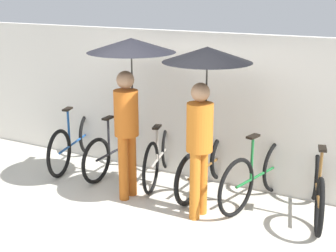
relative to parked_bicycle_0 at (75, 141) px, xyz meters
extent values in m
plane|color=beige|center=(1.90, -1.64, -0.38)|extent=(30.00, 30.00, 0.00)
cube|color=silver|center=(1.90, 0.44, 0.70)|extent=(11.79, 0.12, 2.16)
torus|color=black|center=(-0.13, 0.52, -0.02)|extent=(0.23, 0.72, 0.73)
torus|color=black|center=(0.13, -0.54, -0.02)|extent=(0.23, 0.72, 0.73)
cylinder|color=#19478C|center=(0.00, -0.01, -0.02)|extent=(0.30, 1.07, 0.04)
cylinder|color=#19478C|center=(0.05, -0.19, 0.28)|extent=(0.04, 0.04, 0.58)
cube|color=black|center=(0.05, -0.19, 0.58)|extent=(0.14, 0.22, 0.03)
cylinder|color=#19478C|center=(-0.13, 0.52, 0.31)|extent=(0.04, 0.04, 0.65)
cylinder|color=#19478C|center=(-0.13, 0.52, 0.64)|extent=(0.43, 0.13, 0.03)
torus|color=black|center=(0.75, 0.54, -0.04)|extent=(0.06, 0.68, 0.68)
torus|color=black|center=(0.77, -0.47, -0.04)|extent=(0.06, 0.68, 0.68)
cylinder|color=black|center=(0.76, 0.04, -0.04)|extent=(0.05, 1.00, 0.04)
cylinder|color=black|center=(0.76, -0.14, 0.23)|extent=(0.04, 0.04, 0.55)
cube|color=black|center=(0.76, -0.14, 0.52)|extent=(0.09, 0.20, 0.03)
cylinder|color=black|center=(0.75, 0.54, 0.33)|extent=(0.04, 0.04, 0.75)
cylinder|color=black|center=(0.75, 0.54, 0.70)|extent=(0.44, 0.03, 0.03)
torus|color=black|center=(1.40, 0.56, -0.02)|extent=(0.22, 0.72, 0.73)
torus|color=black|center=(1.64, -0.40, -0.02)|extent=(0.22, 0.72, 0.73)
cylinder|color=#A59E93|center=(1.52, 0.08, -0.02)|extent=(0.28, 0.97, 0.04)
cylinder|color=#A59E93|center=(1.56, -0.08, 0.22)|extent=(0.04, 0.04, 0.48)
cube|color=black|center=(1.56, -0.08, 0.48)|extent=(0.14, 0.22, 0.03)
cylinder|color=#A59E93|center=(1.40, 0.56, 0.34)|extent=(0.04, 0.04, 0.71)
cylinder|color=#A59E93|center=(1.40, 0.56, 0.70)|extent=(0.43, 0.14, 0.03)
torus|color=black|center=(2.30, 0.54, -0.03)|extent=(0.10, 0.71, 0.70)
torus|color=black|center=(2.25, -0.48, -0.03)|extent=(0.10, 0.71, 0.70)
cylinder|color=brown|center=(2.27, 0.03, -0.03)|extent=(0.09, 1.02, 0.04)
cylinder|color=brown|center=(2.27, -0.15, 0.27)|extent=(0.04, 0.04, 0.60)
cube|color=black|center=(2.27, -0.15, 0.58)|extent=(0.10, 0.20, 0.03)
cylinder|color=brown|center=(2.30, 0.54, 0.31)|extent=(0.04, 0.04, 0.68)
cylinder|color=brown|center=(2.30, 0.54, 0.65)|extent=(0.44, 0.05, 0.03)
torus|color=black|center=(3.15, 0.50, 0.00)|extent=(0.23, 0.75, 0.75)
torus|color=black|center=(2.91, -0.49, 0.00)|extent=(0.23, 0.75, 0.75)
cylinder|color=#19662D|center=(3.03, 0.01, 0.00)|extent=(0.28, 0.99, 0.04)
cylinder|color=#19662D|center=(2.99, -0.17, 0.28)|extent=(0.04, 0.04, 0.57)
cube|color=black|center=(2.99, -0.17, 0.58)|extent=(0.14, 0.22, 0.03)
cylinder|color=#19662D|center=(3.15, 0.50, 0.29)|extent=(0.04, 0.04, 0.59)
cylinder|color=#19662D|center=(3.15, 0.50, 0.58)|extent=(0.43, 0.13, 0.03)
torus|color=black|center=(3.67, 0.49, -0.04)|extent=(0.22, 0.69, 0.69)
torus|color=black|center=(3.91, -0.49, -0.04)|extent=(0.22, 0.69, 0.69)
cylinder|color=brown|center=(3.79, 0.00, -0.04)|extent=(0.28, 0.99, 0.04)
cylinder|color=brown|center=(3.83, -0.17, 0.25)|extent=(0.04, 0.04, 0.58)
cube|color=black|center=(3.83, -0.17, 0.56)|extent=(0.14, 0.22, 0.03)
cylinder|color=brown|center=(3.67, 0.49, 0.29)|extent=(0.04, 0.04, 0.65)
cylinder|color=brown|center=(3.67, 0.49, 0.61)|extent=(0.43, 0.13, 0.03)
cylinder|color=#B25619|center=(1.42, -0.75, 0.06)|extent=(0.13, 0.13, 0.88)
cylinder|color=#B25619|center=(1.44, -0.57, 0.06)|extent=(0.13, 0.13, 0.88)
cylinder|color=#B25619|center=(1.43, -0.66, 0.80)|extent=(0.32, 0.32, 0.60)
sphere|color=#997051|center=(1.43, -0.66, 1.24)|extent=(0.23, 0.23, 0.23)
cylinder|color=#332D28|center=(1.44, -0.52, 1.21)|extent=(0.02, 0.02, 0.74)
cone|color=black|center=(1.44, -0.52, 1.66)|extent=(1.14, 1.14, 0.18)
cylinder|color=#C66B1E|center=(2.49, -0.80, 0.05)|extent=(0.13, 0.13, 0.86)
cylinder|color=#C66B1E|center=(2.51, -0.62, 0.05)|extent=(0.13, 0.13, 0.86)
cylinder|color=#C66B1E|center=(2.50, -0.71, 0.77)|extent=(0.32, 0.32, 0.59)
sphere|color=tan|center=(2.50, -0.71, 1.20)|extent=(0.22, 0.22, 0.22)
cylinder|color=#332D28|center=(2.52, -0.58, 1.17)|extent=(0.02, 0.02, 0.73)
cone|color=black|center=(2.52, -0.58, 1.62)|extent=(1.06, 1.06, 0.18)
camera|label=1|loc=(4.68, -5.57, 2.36)|focal=50.00mm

